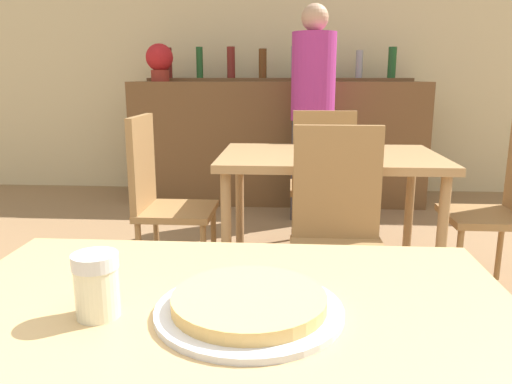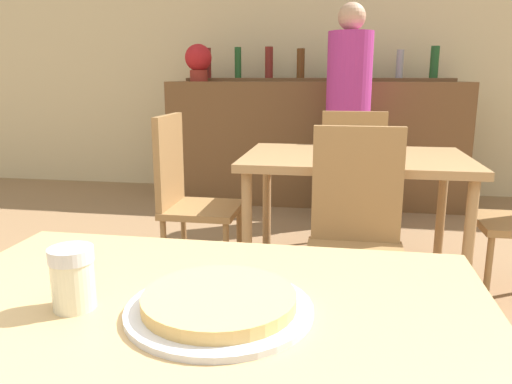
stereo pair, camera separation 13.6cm
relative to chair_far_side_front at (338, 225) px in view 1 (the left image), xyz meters
name	(u,v)px [view 1 (the left image)]	position (x,y,z in m)	size (l,w,h in m)	color
wall_back	(280,48)	(-0.32, 3.01, 0.88)	(8.00, 0.05, 2.80)	beige
dining_table_near	(221,363)	(-0.32, -1.27, 0.13)	(1.08, 0.83, 0.73)	tan
dining_table_far	(329,169)	(0.00, 0.55, 0.14)	(1.13, 0.76, 0.74)	#A87F51
bar_counter	(277,142)	(-0.32, 2.50, 0.02)	(2.60, 0.56, 1.09)	brown
bar_back_shelf	(279,74)	(-0.32, 2.64, 0.64)	(2.39, 0.24, 0.31)	brown
chair_far_side_front	(338,225)	(0.00, 0.00, 0.00)	(0.40, 0.40, 0.93)	olive
chair_far_side_back	(322,175)	(0.00, 1.09, 0.00)	(0.40, 0.40, 0.93)	olive
chair_far_side_left	(161,193)	(-0.90, 0.55, 0.00)	(0.40, 0.40, 0.93)	olive
chair_far_side_right	(504,198)	(0.90, 0.55, 0.00)	(0.40, 0.40, 0.93)	olive
pizza_tray	(249,305)	(-0.27, -1.23, 0.22)	(0.33, 0.33, 0.04)	silver
cheese_shaker	(97,285)	(-0.54, -1.26, 0.26)	(0.08, 0.08, 0.11)	beige
person_standing	(313,107)	(-0.03, 1.92, 0.38)	(0.34, 0.34, 1.66)	#2D2D38
potted_plant	(160,60)	(-1.37, 2.45, 0.75)	(0.24, 0.24, 0.33)	maroon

